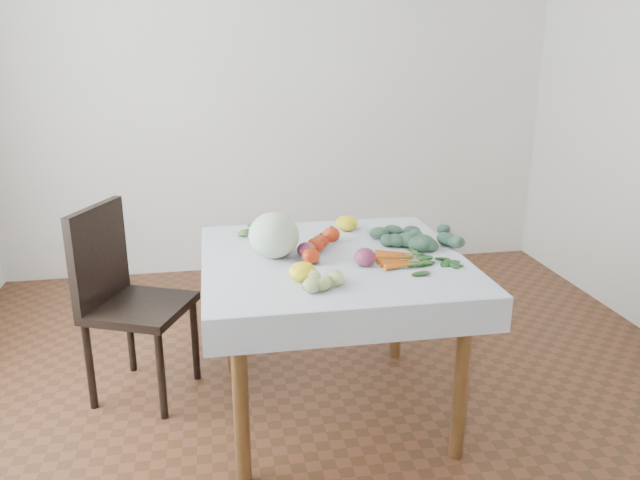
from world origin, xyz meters
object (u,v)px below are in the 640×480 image
at_px(table, 333,278).
at_px(carrot_bunch, 400,259).
at_px(heirloom_back, 347,223).
at_px(chair, 122,290).
at_px(cabbage, 274,235).

xyz_separation_m(table, carrot_bunch, (0.26, -0.12, 0.12)).
bearing_deg(table, heirloom_back, 68.95).
height_order(table, carrot_bunch, carrot_bunch).
xyz_separation_m(chair, cabbage, (0.69, -0.29, 0.32)).
bearing_deg(heirloom_back, cabbage, -139.82).
distance_m(cabbage, carrot_bunch, 0.55).
height_order(cabbage, carrot_bunch, cabbage).
bearing_deg(cabbage, table, -9.26).
xyz_separation_m(table, cabbage, (-0.25, 0.04, 0.20)).
bearing_deg(carrot_bunch, table, 155.68).
height_order(chair, carrot_bunch, chair).
bearing_deg(heirloom_back, table, -111.05).
bearing_deg(heirloom_back, carrot_bunch, -76.31).
relative_size(chair, carrot_bunch, 4.23).
height_order(chair, cabbage, cabbage).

